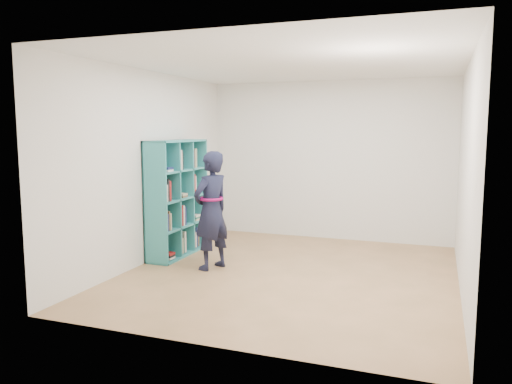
% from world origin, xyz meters
% --- Properties ---
extents(floor, '(4.50, 4.50, 0.00)m').
position_xyz_m(floor, '(0.00, 0.00, 0.00)').
color(floor, olive).
rests_on(floor, ground).
extents(ceiling, '(4.50, 4.50, 0.00)m').
position_xyz_m(ceiling, '(0.00, 0.00, 2.60)').
color(ceiling, white).
rests_on(ceiling, wall_back).
extents(wall_left, '(0.02, 4.50, 2.60)m').
position_xyz_m(wall_left, '(-2.00, 0.00, 1.30)').
color(wall_left, silver).
rests_on(wall_left, floor).
extents(wall_right, '(0.02, 4.50, 2.60)m').
position_xyz_m(wall_right, '(2.00, 0.00, 1.30)').
color(wall_right, silver).
rests_on(wall_right, floor).
extents(wall_back, '(4.00, 0.02, 2.60)m').
position_xyz_m(wall_back, '(0.00, 2.25, 1.30)').
color(wall_back, silver).
rests_on(wall_back, floor).
extents(wall_front, '(4.00, 0.02, 2.60)m').
position_xyz_m(wall_front, '(0.00, -2.25, 1.30)').
color(wall_front, silver).
rests_on(wall_front, floor).
extents(bookshelf, '(0.36, 1.25, 1.66)m').
position_xyz_m(bookshelf, '(-1.84, 0.41, 0.81)').
color(bookshelf, teal).
rests_on(bookshelf, floor).
extents(person, '(0.55, 0.66, 1.54)m').
position_xyz_m(person, '(-1.03, -0.09, 0.77)').
color(person, black).
rests_on(person, floor).
extents(smartphone, '(0.02, 0.11, 0.15)m').
position_xyz_m(smartphone, '(-1.14, 0.04, 0.87)').
color(smartphone, silver).
rests_on(smartphone, person).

